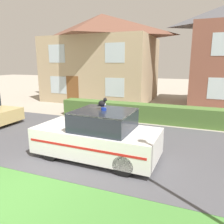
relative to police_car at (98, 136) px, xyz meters
The scene contains 7 objects.
ground_plane 3.24m from the police_car, 110.81° to the right, with size 80.00×80.00×0.00m, color #A89E8E.
road_strip 1.92m from the police_car, 129.34° to the left, with size 28.00×6.14×0.01m, color #4C4C51.
lawn_verge 3.18m from the police_car, 111.22° to the right, with size 28.00×2.35×0.01m, color #478438.
garden_hedge 5.10m from the police_car, 90.72° to the left, with size 8.74×0.87×0.92m, color #4C7233.
police_car is the anchor object (origin of this frame).
cat 1.10m from the police_car, 40.60° to the left, with size 0.36×0.20×0.31m.
house_left 12.29m from the police_car, 113.20° to the left, with size 8.77×6.51×6.88m.
Camera 1 is at (4.02, -3.19, 3.11)m, focal length 35.00 mm.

